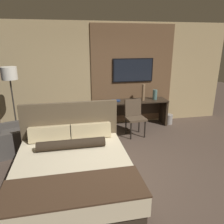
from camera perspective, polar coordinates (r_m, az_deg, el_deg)
The scene contains 12 objects.
ground_plane at distance 4.16m, azimuth 3.67°, elevation -15.62°, with size 16.00×16.00×0.00m, color #4C3D33.
wall_back_tv_panel at distance 6.09m, azimuth -1.48°, elevation 9.48°, with size 7.20×0.09×2.80m.
bed at distance 3.73m, azimuth -10.13°, elevation -14.58°, with size 1.85×2.09×1.19m.
desk at distance 6.18m, azimuth 5.79°, elevation 1.01°, with size 1.82×0.53×0.74m.
tv at distance 6.17m, azimuth 5.50°, elevation 10.82°, with size 1.14×0.04×0.64m.
desk_chair at distance 5.53m, azimuth 5.83°, elevation -0.58°, with size 0.50×0.50×0.91m.
armchair_by_window at distance 5.26m, azimuth -24.81°, elevation -6.58°, with size 0.98×1.00×0.78m.
floor_lamp at distance 5.41m, azimuth -25.09°, elevation 7.67°, with size 0.34×0.34×1.77m.
vase_tall at distance 6.08m, azimuth 8.17°, elevation 5.10°, with size 0.09×0.09×0.45m.
vase_short at distance 6.26m, azimuth 11.14°, elevation 4.49°, with size 0.12×0.12×0.27m.
book at distance 5.98m, azimuth 1.05°, elevation 2.99°, with size 0.26×0.22×0.03m.
waste_bin at distance 6.57m, azimuth 14.57°, elevation -1.80°, with size 0.22×0.22×0.28m.
Camera 1 is at (-0.95, -3.33, 2.30)m, focal length 35.00 mm.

